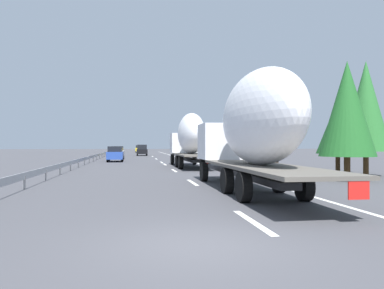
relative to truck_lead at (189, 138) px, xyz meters
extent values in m
plane|color=#424247|center=(14.04, 3.60, -2.58)|extent=(260.00, 260.00, 0.00)
cube|color=white|center=(-23.96, 1.80, -2.57)|extent=(3.20, 0.20, 0.01)
cube|color=white|center=(-13.66, 1.80, -2.57)|extent=(3.20, 0.20, 0.01)
cube|color=white|center=(-4.35, 1.80, -2.57)|extent=(3.20, 0.20, 0.01)
cube|color=white|center=(4.71, 1.80, -2.57)|extent=(3.20, 0.20, 0.01)
cube|color=white|center=(9.34, 1.80, -2.57)|extent=(3.20, 0.20, 0.01)
cube|color=white|center=(19.79, 1.80, -2.57)|extent=(3.20, 0.20, 0.01)
cube|color=white|center=(31.29, 1.80, -2.57)|extent=(3.20, 0.20, 0.01)
cube|color=white|center=(19.04, -1.90, -2.57)|extent=(110.00, 0.20, 0.01)
cube|color=silver|center=(4.18, 0.00, -0.43)|extent=(2.40, 2.50, 1.90)
cube|color=black|center=(5.28, 0.00, 0.07)|extent=(0.08, 2.12, 0.80)
cube|color=#262628|center=(1.34, 0.00, -1.91)|extent=(10.43, 0.70, 0.24)
cube|color=#59544C|center=(-1.49, 0.00, -1.44)|extent=(8.94, 2.50, 0.12)
ellipsoid|color=white|center=(-1.00, 0.00, 0.35)|extent=(6.18, 2.20, 3.46)
cube|color=red|center=(-5.93, -0.69, -1.68)|extent=(0.04, 0.56, 0.56)
cylinder|color=black|center=(4.18, 1.10, -2.06)|extent=(1.04, 0.30, 1.04)
cylinder|color=black|center=(4.18, -1.10, -2.06)|extent=(1.04, 0.30, 1.04)
cylinder|color=black|center=(-0.29, 1.10, -2.06)|extent=(1.04, 0.35, 1.04)
cylinder|color=black|center=(-0.29, -1.10, -2.06)|extent=(1.04, 0.35, 1.04)
cylinder|color=black|center=(-2.69, 1.10, -2.06)|extent=(1.04, 0.35, 1.04)
cylinder|color=black|center=(-2.69, -1.10, -2.06)|extent=(1.04, 0.35, 1.04)
cube|color=silver|center=(-13.13, 0.00, -0.43)|extent=(2.40, 2.50, 1.90)
cube|color=black|center=(-12.03, 0.00, 0.07)|extent=(0.08, 2.12, 0.80)
cube|color=#262628|center=(-16.33, 0.00, -1.91)|extent=(11.76, 0.70, 0.24)
cube|color=#59544C|center=(-19.53, 0.00, -1.44)|extent=(10.38, 2.50, 0.12)
ellipsoid|color=white|center=(-19.03, 0.00, 0.46)|extent=(7.89, 2.20, 3.68)
cube|color=red|center=(-24.69, -0.69, -1.68)|extent=(0.04, 0.56, 0.56)
cylinder|color=black|center=(-13.13, 1.10, -2.06)|extent=(1.04, 0.30, 1.04)
cylinder|color=black|center=(-13.13, -1.10, -2.06)|extent=(1.04, 0.30, 1.04)
cylinder|color=black|center=(-18.33, 1.10, -2.06)|extent=(1.04, 0.35, 1.04)
cylinder|color=black|center=(-18.33, -1.10, -2.06)|extent=(1.04, 0.35, 1.04)
cylinder|color=black|center=(-20.73, 1.10, -2.06)|extent=(1.04, 0.35, 1.04)
cylinder|color=black|center=(-20.73, -1.10, -2.06)|extent=(1.04, 0.35, 1.04)
cube|color=gold|center=(63.80, 3.64, -1.84)|extent=(4.04, 1.82, 0.84)
cube|color=black|center=(63.50, 3.64, -1.09)|extent=(2.22, 1.60, 0.66)
cylinder|color=black|center=(65.05, 4.45, -2.26)|extent=(0.64, 0.22, 0.64)
cylinder|color=black|center=(65.05, 2.83, -2.26)|extent=(0.64, 0.22, 0.64)
cylinder|color=black|center=(62.55, 4.45, -2.26)|extent=(0.64, 0.22, 0.64)
cylinder|color=black|center=(62.55, 2.83, -2.26)|extent=(0.64, 0.22, 0.64)
cube|color=black|center=(36.15, 3.46, -1.84)|extent=(4.72, 1.88, 0.84)
cube|color=black|center=(35.80, 3.46, -1.01)|extent=(2.60, 1.65, 0.82)
cylinder|color=black|center=(37.62, 4.30, -2.26)|extent=(0.64, 0.22, 0.64)
cylinder|color=black|center=(37.62, 2.62, -2.26)|extent=(0.64, 0.22, 0.64)
cylinder|color=black|center=(34.69, 4.30, -2.26)|extent=(0.64, 0.22, 0.64)
cylinder|color=black|center=(34.69, 2.62, -2.26)|extent=(0.64, 0.22, 0.64)
cube|color=white|center=(20.07, 7.09, -1.84)|extent=(4.32, 1.74, 0.84)
cube|color=black|center=(19.74, 7.09, -1.11)|extent=(2.37, 1.53, 0.61)
cylinder|color=black|center=(21.40, 7.86, -2.26)|extent=(0.64, 0.22, 0.64)
cylinder|color=black|center=(21.40, 6.33, -2.26)|extent=(0.64, 0.22, 0.64)
cylinder|color=black|center=(18.73, 7.86, -2.26)|extent=(0.64, 0.22, 0.64)
cylinder|color=black|center=(18.73, 6.33, -2.26)|extent=(0.64, 0.22, 0.64)
cube|color=#28479E|center=(11.96, 7.00, -1.84)|extent=(4.46, 1.79, 0.84)
cube|color=black|center=(11.63, 7.00, -1.11)|extent=(2.45, 1.57, 0.62)
cylinder|color=black|center=(13.34, 7.79, -2.26)|extent=(0.64, 0.22, 0.64)
cylinder|color=black|center=(13.34, 6.21, -2.26)|extent=(0.64, 0.22, 0.64)
cylinder|color=black|center=(10.58, 7.79, -2.26)|extent=(0.64, 0.22, 0.64)
cylinder|color=black|center=(10.58, 6.21, -2.26)|extent=(0.64, 0.22, 0.64)
cylinder|color=gray|center=(23.08, -3.10, -1.36)|extent=(0.10, 0.10, 2.44)
cube|color=#2D569E|center=(23.08, -3.10, 0.21)|extent=(0.06, 0.90, 0.70)
cylinder|color=#472D19|center=(-11.39, -9.51, -1.79)|extent=(0.33, 0.33, 1.57)
cone|color=#286B2D|center=(-11.39, -9.51, 1.82)|extent=(2.89, 2.89, 5.67)
cylinder|color=#472D19|center=(-13.87, -6.77, -1.91)|extent=(0.34, 0.34, 1.33)
cone|color=#1E5B23|center=(-13.87, -6.77, 1.39)|extent=(3.04, 3.04, 5.26)
cylinder|color=#472D19|center=(-8.41, -9.30, -1.90)|extent=(0.31, 0.31, 1.36)
cone|color=#194C1E|center=(-8.41, -9.30, 0.67)|extent=(2.96, 2.96, 3.78)
cylinder|color=#472D19|center=(-1.03, -7.62, -1.68)|extent=(0.38, 0.38, 1.80)
cone|color=#194C1E|center=(-1.03, -7.62, 1.31)|extent=(3.03, 3.03, 4.19)
cube|color=#9EA0A5|center=(17.04, 9.60, -1.98)|extent=(94.00, 0.06, 0.32)
cube|color=slate|center=(-15.65, 9.60, -2.28)|extent=(0.10, 0.10, 0.60)
cube|color=slate|center=(-11.57, 9.60, -2.28)|extent=(0.10, 0.10, 0.60)
cube|color=slate|center=(-7.48, 9.60, -2.28)|extent=(0.10, 0.10, 0.60)
cube|color=slate|center=(-3.39, 9.60, -2.28)|extent=(0.10, 0.10, 0.60)
cube|color=slate|center=(0.69, 9.60, -2.28)|extent=(0.10, 0.10, 0.60)
cube|color=slate|center=(4.78, 9.60, -2.28)|extent=(0.10, 0.10, 0.60)
cube|color=slate|center=(8.87, 9.60, -2.28)|extent=(0.10, 0.10, 0.60)
cube|color=slate|center=(12.96, 9.60, -2.28)|extent=(0.10, 0.10, 0.60)
cube|color=slate|center=(17.04, 9.60, -2.28)|extent=(0.10, 0.10, 0.60)
cube|color=slate|center=(21.13, 9.60, -2.28)|extent=(0.10, 0.10, 0.60)
cube|color=slate|center=(25.22, 9.60, -2.28)|extent=(0.10, 0.10, 0.60)
cube|color=slate|center=(29.30, 9.60, -2.28)|extent=(0.10, 0.10, 0.60)
cube|color=slate|center=(33.39, 9.60, -2.28)|extent=(0.10, 0.10, 0.60)
cube|color=slate|center=(37.48, 9.60, -2.28)|extent=(0.10, 0.10, 0.60)
cube|color=slate|center=(41.56, 9.60, -2.28)|extent=(0.10, 0.10, 0.60)
cube|color=slate|center=(45.65, 9.60, -2.28)|extent=(0.10, 0.10, 0.60)
cube|color=slate|center=(49.74, 9.60, -2.28)|extent=(0.10, 0.10, 0.60)
cube|color=slate|center=(53.83, 9.60, -2.28)|extent=(0.10, 0.10, 0.60)
cube|color=slate|center=(57.91, 9.60, -2.28)|extent=(0.10, 0.10, 0.60)
cube|color=slate|center=(62.00, 9.60, -2.28)|extent=(0.10, 0.10, 0.60)
camera|label=1|loc=(-33.45, 4.80, -0.60)|focal=35.92mm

